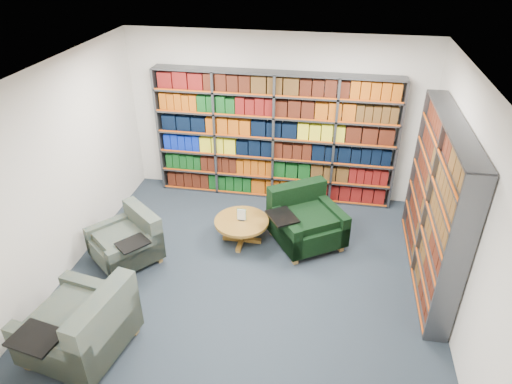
% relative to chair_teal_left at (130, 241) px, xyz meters
% --- Properties ---
extents(room_shell, '(5.02, 5.02, 2.82)m').
position_rel_chair_teal_left_xyz_m(room_shell, '(1.75, -0.18, 1.10)').
color(room_shell, black).
rests_on(room_shell, ground).
extents(bookshelf_back, '(4.00, 0.28, 2.20)m').
position_rel_chair_teal_left_xyz_m(bookshelf_back, '(1.75, 2.16, 0.80)').
color(bookshelf_back, '#47494F').
rests_on(bookshelf_back, ground).
extents(bookshelf_right, '(0.28, 2.50, 2.20)m').
position_rel_chair_teal_left_xyz_m(bookshelf_right, '(4.09, 0.42, 0.80)').
color(bookshelf_right, '#47494F').
rests_on(bookshelf_right, ground).
extents(chair_teal_left, '(1.15, 1.15, 0.74)m').
position_rel_chair_teal_left_xyz_m(chair_teal_left, '(0.00, 0.00, 0.00)').
color(chair_teal_left, '#041D34').
rests_on(chair_teal_left, ground).
extents(chair_green_right, '(1.28, 1.28, 0.84)m').
position_rel_chair_teal_left_xyz_m(chair_green_right, '(2.40, 0.89, 0.04)').
color(chair_green_right, black).
rests_on(chair_green_right, ground).
extents(chair_teal_front, '(1.15, 1.26, 0.91)m').
position_rel_chair_teal_left_xyz_m(chair_teal_front, '(0.22, -1.68, 0.07)').
color(chair_teal_front, '#041D34').
rests_on(chair_teal_front, ground).
extents(coffee_table, '(0.82, 0.82, 0.57)m').
position_rel_chair_teal_left_xyz_m(coffee_table, '(1.48, 0.68, 0.01)').
color(coffee_table, olive).
rests_on(coffee_table, ground).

